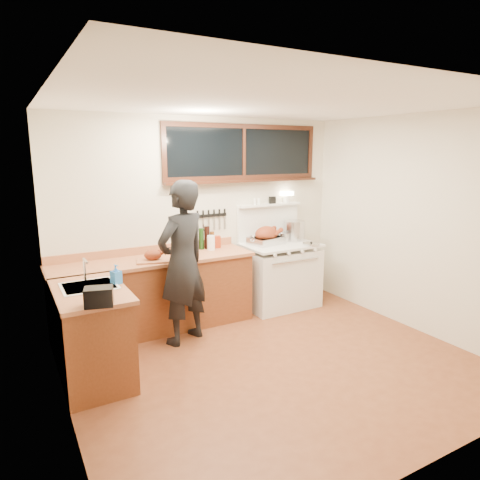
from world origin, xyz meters
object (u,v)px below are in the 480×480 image
man (182,263)px  vintage_stove (279,274)px  cutting_board (153,257)px  roast_turkey (267,237)px

man → vintage_stove: bearing=15.0°
cutting_board → roast_turkey: roast_turkey is taller
vintage_stove → roast_turkey: bearing=156.6°
vintage_stove → roast_turkey: 0.57m
vintage_stove → man: size_ratio=0.86×
cutting_board → roast_turkey: size_ratio=0.86×
vintage_stove → man: man is taller
roast_turkey → man: bearing=-160.7°
roast_turkey → cutting_board: bearing=-174.6°
man → cutting_board: man is taller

